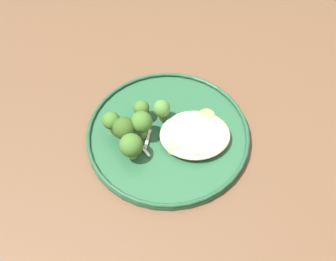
{
  "coord_description": "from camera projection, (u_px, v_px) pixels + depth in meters",
  "views": [
    {
      "loc": [
        0.06,
        0.38,
        1.35
      ],
      "look_at": [
        0.04,
        -0.04,
        0.76
      ],
      "focal_mm": 44.23,
      "sensor_mm": 36.0,
      "label": 1
    }
  ],
  "objects": [
    {
      "name": "broccoli_floret_rear_charred",
      "position": [
        131.0,
        145.0,
        0.68
      ],
      "size": [
        0.04,
        0.04,
        0.05
      ],
      "color": "#7A994C",
      "rests_on": "dinner_plate"
    },
    {
      "name": "seared_scallop_front_small",
      "position": [
        179.0,
        131.0,
        0.72
      ],
      "size": [
        0.02,
        0.02,
        0.02
      ],
      "color": "#E5C689",
      "rests_on": "dinner_plate"
    },
    {
      "name": "onion_sliver_pale_crescent",
      "position": [
        142.0,
        147.0,
        0.71
      ],
      "size": [
        0.03,
        0.04,
        0.0
      ],
      "primitive_type": "cube",
      "rotation": [
        0.0,
        0.0,
        5.29
      ],
      "color": "silver",
      "rests_on": "dinner_plate"
    },
    {
      "name": "broccoli_floret_left_leaning",
      "position": [
        142.0,
        123.0,
        0.7
      ],
      "size": [
        0.04,
        0.04,
        0.06
      ],
      "color": "#7A994C",
      "rests_on": "dinner_plate"
    },
    {
      "name": "broccoli_floret_right_tilted",
      "position": [
        162.0,
        109.0,
        0.73
      ],
      "size": [
        0.03,
        0.03,
        0.05
      ],
      "color": "#7A994C",
      "rests_on": "dinner_plate"
    },
    {
      "name": "wooden_dining_table",
      "position": [
        188.0,
        179.0,
        0.78
      ],
      "size": [
        1.4,
        1.0,
        0.74
      ],
      "color": "brown",
      "rests_on": "ground"
    },
    {
      "name": "broccoli_floret_near_rim",
      "position": [
        141.0,
        109.0,
        0.73
      ],
      "size": [
        0.03,
        0.03,
        0.04
      ],
      "color": "#7A994C",
      "rests_on": "dinner_plate"
    },
    {
      "name": "noodle_bed",
      "position": [
        195.0,
        135.0,
        0.72
      ],
      "size": [
        0.12,
        0.1,
        0.02
      ],
      "color": "beige",
      "rests_on": "dinner_plate"
    },
    {
      "name": "broccoli_floret_small_sprig",
      "position": [
        124.0,
        129.0,
        0.7
      ],
      "size": [
        0.04,
        0.04,
        0.06
      ],
      "color": "#7A994C",
      "rests_on": "dinner_plate"
    },
    {
      "name": "broccoli_floret_center_pile",
      "position": [
        111.0,
        121.0,
        0.71
      ],
      "size": [
        0.03,
        0.03,
        0.05
      ],
      "color": "#7A994C",
      "rests_on": "dinner_plate"
    },
    {
      "name": "seared_scallop_large_seared",
      "position": [
        175.0,
        146.0,
        0.71
      ],
      "size": [
        0.03,
        0.03,
        0.02
      ],
      "color": "beige",
      "rests_on": "dinner_plate"
    },
    {
      "name": "dinner_plate",
      "position": [
        168.0,
        134.0,
        0.74
      ],
      "size": [
        0.29,
        0.29,
        0.02
      ],
      "color": "#235133",
      "rests_on": "wooden_dining_table"
    },
    {
      "name": "seared_scallop_tilted_round",
      "position": [
        206.0,
        117.0,
        0.74
      ],
      "size": [
        0.03,
        0.03,
        0.02
      ],
      "color": "#DBB77A",
      "rests_on": "dinner_plate"
    },
    {
      "name": "onion_sliver_short_strip",
      "position": [
        148.0,
        139.0,
        0.72
      ],
      "size": [
        0.01,
        0.04,
        0.0
      ],
      "primitive_type": "cube",
      "rotation": [
        0.0,
        0.0,
        1.33
      ],
      "color": "silver",
      "rests_on": "dinner_plate"
    },
    {
      "name": "seared_scallop_tiny_bay",
      "position": [
        196.0,
        148.0,
        0.7
      ],
      "size": [
        0.03,
        0.03,
        0.02
      ],
      "color": "#E5C689",
      "rests_on": "dinner_plate"
    }
  ]
}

